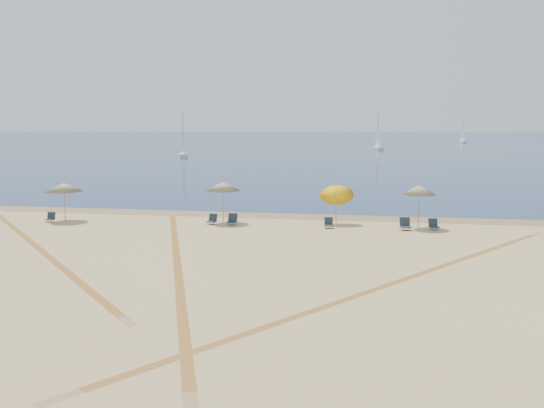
# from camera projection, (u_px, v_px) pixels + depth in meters

# --- Properties ---
(ground) EXTENTS (160.00, 160.00, 0.00)m
(ground) POSITION_uv_depth(u_px,v_px,m) (144.00, 347.00, 16.32)
(ground) COLOR tan
(ground) RESTS_ON ground
(ocean) EXTENTS (500.00, 500.00, 0.00)m
(ocean) POSITION_uv_depth(u_px,v_px,m) (363.00, 139.00, 235.88)
(ocean) COLOR #0C2151
(ocean) RESTS_ON ground
(wet_sand) EXTENTS (500.00, 500.00, 0.00)m
(wet_sand) POSITION_uv_depth(u_px,v_px,m) (283.00, 215.00, 39.74)
(wet_sand) COLOR olive
(wet_sand) RESTS_ON ground
(umbrella_1) EXTENTS (2.26, 2.26, 2.46)m
(umbrella_1) POSITION_uv_depth(u_px,v_px,m) (64.00, 187.00, 37.32)
(umbrella_1) COLOR gray
(umbrella_1) RESTS_ON ground
(umbrella_2) EXTENTS (2.11, 2.11, 2.60)m
(umbrella_2) POSITION_uv_depth(u_px,v_px,m) (223.00, 186.00, 36.60)
(umbrella_2) COLOR gray
(umbrella_2) RESTS_ON ground
(umbrella_3) EXTENTS (2.06, 2.18, 2.76)m
(umbrella_3) POSITION_uv_depth(u_px,v_px,m) (337.00, 191.00, 36.18)
(umbrella_3) COLOR gray
(umbrella_3) RESTS_ON ground
(umbrella_4) EXTENTS (1.97, 1.97, 2.58)m
(umbrella_4) POSITION_uv_depth(u_px,v_px,m) (419.00, 190.00, 34.75)
(umbrella_4) COLOR gray
(umbrella_4) RESTS_ON ground
(chair_2) EXTENTS (0.57, 0.64, 0.59)m
(chair_2) POSITION_uv_depth(u_px,v_px,m) (51.00, 218.00, 37.18)
(chair_2) COLOR #1C232C
(chair_2) RESTS_ON ground
(chair_3) EXTENTS (0.58, 0.65, 0.62)m
(chair_3) POSITION_uv_depth(u_px,v_px,m) (212.00, 220.00, 36.30)
(chair_3) COLOR #1C232C
(chair_3) RESTS_ON ground
(chair_4) EXTENTS (0.56, 0.66, 0.67)m
(chair_4) POSITION_uv_depth(u_px,v_px,m) (232.00, 220.00, 36.11)
(chair_4) COLOR #1C232C
(chair_4) RESTS_ON ground
(chair_5) EXTENTS (0.59, 0.66, 0.61)m
(chair_5) POSITION_uv_depth(u_px,v_px,m) (329.00, 223.00, 34.97)
(chair_5) COLOR #1C232C
(chair_5) RESTS_ON ground
(chair_6) EXTENTS (0.68, 0.77, 0.71)m
(chair_6) POSITION_uv_depth(u_px,v_px,m) (405.00, 225.00, 34.31)
(chair_6) COLOR #1C232C
(chair_6) RESTS_ON ground
(chair_7) EXTENTS (0.63, 0.71, 0.63)m
(chair_7) POSITION_uv_depth(u_px,v_px,m) (434.00, 225.00, 34.40)
(chair_7) COLOR #1C232C
(chair_7) RESTS_ON ground
(sailboat_0) EXTENTS (3.18, 5.53, 8.03)m
(sailboat_0) POSITION_uv_depth(u_px,v_px,m) (183.00, 144.00, 110.57)
(sailboat_0) COLOR white
(sailboat_0) RESTS_ON ocean
(sailboat_1) EXTENTS (2.89, 5.74, 8.28)m
(sailboat_1) POSITION_uv_depth(u_px,v_px,m) (378.00, 139.00, 140.35)
(sailboat_1) COLOR white
(sailboat_1) RESTS_ON ocean
(sailboat_2) EXTENTS (2.34, 5.28, 7.62)m
(sailboat_2) POSITION_uv_depth(u_px,v_px,m) (463.00, 135.00, 193.46)
(sailboat_2) COLOR white
(sailboat_2) RESTS_ON ocean
(tire_tracks) EXTENTS (57.86, 43.96, 0.00)m
(tire_tracks) POSITION_uv_depth(u_px,v_px,m) (188.00, 260.00, 26.67)
(tire_tracks) COLOR tan
(tire_tracks) RESTS_ON ground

